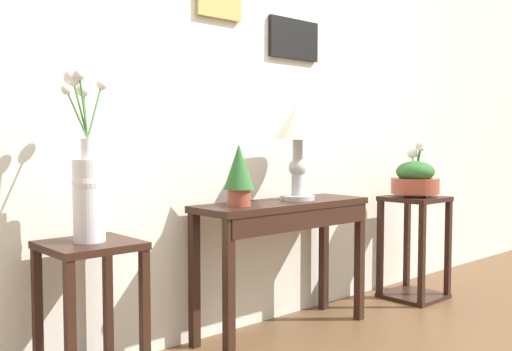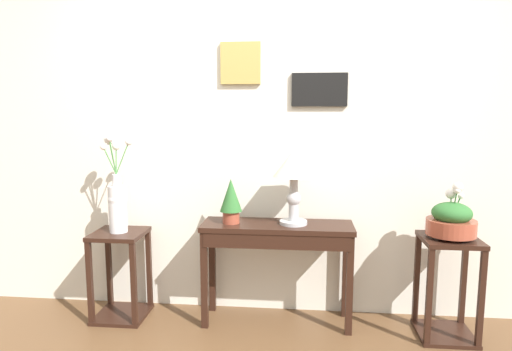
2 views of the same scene
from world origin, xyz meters
name	(u,v)px [view 1 (image 1 of 2)]	position (x,y,z in m)	size (l,w,h in m)	color
back_wall_with_art	(237,78)	(0.00, 1.36, 1.40)	(9.00, 0.13, 2.80)	silver
console_table	(286,224)	(0.10, 1.08, 0.60)	(1.05, 0.34, 0.72)	black
table_lamp	(298,132)	(0.22, 1.10, 1.10)	(0.28, 0.28, 0.52)	#B7B7BC
potted_plant_on_console	(239,172)	(-0.22, 1.09, 0.89)	(0.15, 0.15, 0.31)	#9E4733
pedestal_stand_left	(91,320)	(-1.03, 1.06, 0.32)	(0.36, 0.36, 0.64)	black
flower_vase_tall_left	(88,183)	(-1.03, 1.07, 0.88)	(0.22, 0.13, 0.69)	silver
pedestal_stand_right	(414,248)	(1.24, 1.01, 0.34)	(0.36, 0.36, 0.68)	black
planter_bowl_wide_right	(415,178)	(1.24, 1.01, 0.80)	(0.31, 0.31, 0.37)	#9E4733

